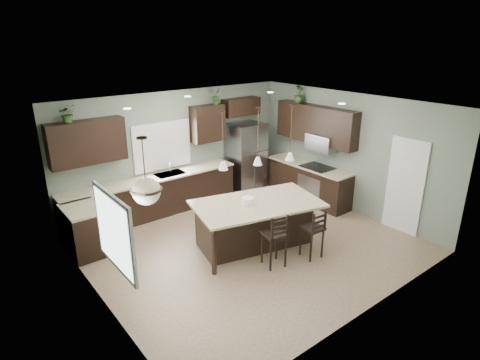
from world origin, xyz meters
The scene contains 32 objects.
ground centered at (0.00, 0.00, 0.00)m, with size 6.00×6.00×0.00m, color #9E8466.
pantry_door centered at (2.98, -1.55, 1.02)m, with size 0.04×0.82×2.04m, color white.
window_back centered at (-0.40, 2.73, 1.55)m, with size 1.35×0.02×1.00m, color white.
window_left centered at (-2.98, -0.80, 1.55)m, with size 0.02×1.10×1.00m, color white.
left_return_cabs centered at (-2.70, 1.70, 0.45)m, with size 0.60×0.90×0.90m, color black.
left_return_countertop centered at (-2.68, 1.70, 0.92)m, with size 0.66×0.96×0.04m, color beige.
back_lower_cabs centered at (-0.85, 2.45, 0.45)m, with size 4.20×0.60×0.90m, color black.
back_countertop centered at (-0.85, 2.43, 0.92)m, with size 4.20×0.66×0.04m, color beige.
sink_inset centered at (-0.40, 2.43, 0.94)m, with size 0.70×0.45×0.01m, color gray.
faucet centered at (-0.40, 2.40, 1.08)m, with size 0.02×0.02×0.28m, color silver.
back_upper_left centered at (-2.15, 2.58, 1.95)m, with size 1.55×0.34×0.90m, color black.
back_upper_right centered at (0.80, 2.58, 1.95)m, with size 0.85×0.34×0.90m, color black.
fridge_header centered at (1.85, 2.58, 2.25)m, with size 1.05×0.34×0.45m, color black.
right_lower_cabs centered at (2.70, 0.87, 0.45)m, with size 0.60×2.35×0.90m, color black.
right_countertop centered at (2.68, 0.87, 0.92)m, with size 0.66×2.35×0.04m, color beige.
cooktop centered at (2.68, 0.60, 0.94)m, with size 0.58×0.75×0.02m, color black.
wall_oven_front centered at (2.40, 0.60, 0.45)m, with size 0.01×0.72×0.60m, color gray.
right_upper_cabs centered at (2.83, 0.87, 1.95)m, with size 0.34×2.35×0.90m, color black.
microwave centered at (2.78, 0.60, 1.55)m, with size 0.40×0.75×0.40m, color gray.
refrigerator centered at (1.85, 2.37, 0.93)m, with size 0.90×0.74×1.85m, color gray.
kitchen_island centered at (0.11, -0.13, 0.46)m, with size 2.45×1.39×0.92m, color black.
serving_dish centered at (-0.08, -0.08, 0.99)m, with size 0.24×0.24×0.14m, color white.
bar_stool_center centered at (-0.14, -0.90, 0.53)m, with size 0.39×0.39×1.06m, color black.
bar_stool_right centered at (0.63, -1.12, 0.50)m, with size 0.37×0.37×1.00m, color black.
pendant_left centered at (-0.57, 0.04, 2.25)m, with size 0.17×0.17×1.10m, color white, non-canonical shape.
pendant_center centered at (0.11, -0.13, 2.25)m, with size 0.17×0.17×1.10m, color white, non-canonical shape.
pendant_right centered at (0.79, -0.29, 2.25)m, with size 0.17×0.17×1.10m, color silver, non-canonical shape.
chandelier centered at (-2.51, -0.88, 2.33)m, with size 0.43×0.43×0.94m, color beige, non-canonical shape.
plant_back_left centered at (-2.45, 2.55, 2.58)m, with size 0.33×0.28×0.36m, color #28481F.
plant_back_right centered at (1.06, 2.55, 2.61)m, with size 0.23×0.18×0.41m, color #325224.
plant_right_wall centered at (2.80, 1.45, 2.62)m, with size 0.24×0.24×0.43m, color #2B4E22.
room_shell centered at (0.00, 0.00, 1.70)m, with size 6.00×6.00×6.00m.
Camera 1 is at (-4.60, -5.57, 4.03)m, focal length 30.00 mm.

